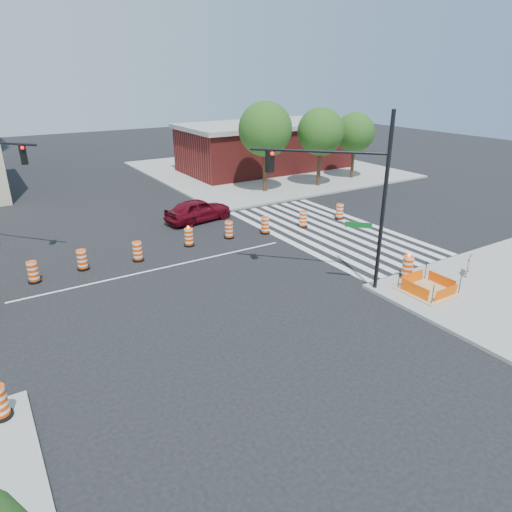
{
  "coord_description": "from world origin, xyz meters",
  "views": [
    {
      "loc": [
        -7.08,
        -20.33,
        9.15
      ],
      "look_at": [
        3.11,
        -4.07,
        1.4
      ],
      "focal_mm": 32.0,
      "sensor_mm": 36.0,
      "label": 1
    }
  ],
  "objects": [
    {
      "name": "ground",
      "position": [
        0.0,
        0.0,
        0.0
      ],
      "size": [
        120.0,
        120.0,
        0.0
      ],
      "primitive_type": "plane",
      "color": "black",
      "rests_on": "ground"
    },
    {
      "name": "tree_north_c",
      "position": [
        12.98,
        10.29,
        4.79
      ],
      "size": [
        4.2,
        4.2,
        7.14
      ],
      "color": "#382314",
      "rests_on": "ground"
    },
    {
      "name": "median_drum_6",
      "position": [
        5.11,
        2.16,
        0.48
      ],
      "size": [
        0.6,
        0.6,
        1.02
      ],
      "color": "black",
      "rests_on": "ground"
    },
    {
      "name": "tree_north_e",
      "position": [
        22.49,
        10.29,
        3.98
      ],
      "size": [
        3.49,
        3.49,
        5.93
      ],
      "color": "#382314",
      "rests_on": "ground"
    },
    {
      "name": "median_drum_8",
      "position": [
        10.1,
        1.48,
        0.48
      ],
      "size": [
        0.6,
        0.6,
        1.02
      ],
      "color": "black",
      "rests_on": "ground"
    },
    {
      "name": "barricade",
      "position": [
        12.03,
        -8.83,
        0.67
      ],
      "size": [
        0.73,
        0.4,
        0.94
      ],
      "rotation": [
        0.0,
        0.0,
        0.47
      ],
      "color": "#FF4405",
      "rests_on": "ground"
    },
    {
      "name": "median_drum_2",
      "position": [
        -5.59,
        1.62,
        0.48
      ],
      "size": [
        0.6,
        0.6,
        1.02
      ],
      "color": "black",
      "rests_on": "ground"
    },
    {
      "name": "median_drum_7",
      "position": [
        7.39,
        1.73,
        0.48
      ],
      "size": [
        0.6,
        0.6,
        1.02
      ],
      "color": "black",
      "rests_on": "ground"
    },
    {
      "name": "excavation_pit",
      "position": [
        9.0,
        -9.0,
        0.22
      ],
      "size": [
        2.2,
        2.2,
        0.9
      ],
      "color": "tan",
      "rests_on": "ground"
    },
    {
      "name": "median_drum_5",
      "position": [
        2.56,
        2.2,
        0.49
      ],
      "size": [
        0.6,
        0.6,
        1.18
      ],
      "color": "black",
      "rests_on": "ground"
    },
    {
      "name": "median_drum_3",
      "position": [
        -3.3,
        1.95,
        0.48
      ],
      "size": [
        0.6,
        0.6,
        1.02
      ],
      "color": "black",
      "rests_on": "ground"
    },
    {
      "name": "signal_pole_se",
      "position": [
        6.16,
        -6.34,
        4.71
      ],
      "size": [
        4.19,
        4.21,
        7.67
      ],
      "rotation": [
        0.0,
        0.0,
        2.35
      ],
      "color": "black",
      "rests_on": "ground"
    },
    {
      "name": "crosswalk_east",
      "position": [
        10.95,
        0.0,
        0.01
      ],
      "size": [
        6.75,
        13.5,
        0.01
      ],
      "color": "silver",
      "rests_on": "ground"
    },
    {
      "name": "brick_storefront",
      "position": [
        18.0,
        18.0,
        2.32
      ],
      "size": [
        16.5,
        8.5,
        4.6
      ],
      "color": "maroon",
      "rests_on": "ground"
    },
    {
      "name": "tree_north_d",
      "position": [
        17.92,
        9.54,
        4.39
      ],
      "size": [
        3.86,
        3.85,
        6.54
      ],
      "color": "#382314",
      "rests_on": "ground"
    },
    {
      "name": "pit_drum",
      "position": [
        9.36,
        -7.49,
        0.66
      ],
      "size": [
        0.62,
        0.62,
        1.22
      ],
      "color": "black",
      "rests_on": "ground"
    },
    {
      "name": "sidewalk_ne",
      "position": [
        18.0,
        18.0,
        0.07
      ],
      "size": [
        22.0,
        22.0,
        0.15
      ],
      "primitive_type": "cube",
      "color": "gray",
      "rests_on": "ground"
    },
    {
      "name": "median_drum_4",
      "position": [
        -0.6,
        1.61,
        0.48
      ],
      "size": [
        0.6,
        0.6,
        1.02
      ],
      "color": "black",
      "rests_on": "ground"
    },
    {
      "name": "lane_centerline",
      "position": [
        0.0,
        0.0,
        0.01
      ],
      "size": [
        14.0,
        0.12,
        0.01
      ],
      "primitive_type": "cube",
      "color": "silver",
      "rests_on": "ground"
    },
    {
      "name": "median_drum_9",
      "position": [
        13.23,
        1.56,
        0.48
      ],
      "size": [
        0.6,
        0.6,
        1.02
      ],
      "color": "black",
      "rests_on": "ground"
    },
    {
      "name": "red_coupe",
      "position": [
        5.0,
        6.1,
        0.76
      ],
      "size": [
        4.71,
        2.49,
        1.53
      ],
      "primitive_type": "imported",
      "rotation": [
        0.0,
        0.0,
        1.73
      ],
      "color": "#5C0713",
      "rests_on": "ground"
    }
  ]
}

